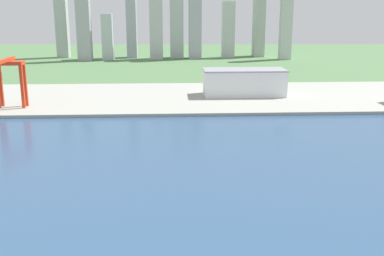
% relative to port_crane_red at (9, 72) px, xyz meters
% --- Properties ---
extents(ground_plane, '(2400.00, 2400.00, 0.00)m').
position_rel_port_crane_red_xyz_m(ground_plane, '(115.35, -147.24, -29.66)').
color(ground_plane, '#4E7448').
extents(water_bay, '(840.00, 360.00, 0.15)m').
position_rel_port_crane_red_xyz_m(water_bay, '(115.35, -207.24, -29.59)').
color(water_bay, '#2D4C70').
rests_on(water_bay, ground).
extents(industrial_pier, '(840.00, 140.00, 2.50)m').
position_rel_port_crane_red_xyz_m(industrial_pier, '(115.35, 42.76, -28.41)').
color(industrial_pier, '#9D9D93').
rests_on(industrial_pier, ground).
extents(port_crane_red, '(20.94, 44.88, 38.02)m').
position_rel_port_crane_red_xyz_m(port_crane_red, '(0.00, 0.00, 0.00)').
color(port_crane_red, red).
rests_on(port_crane_red, industrial_pier).
extents(warehouse_main, '(70.94, 30.48, 22.82)m').
position_rel_port_crane_red_xyz_m(warehouse_main, '(185.74, 43.20, -15.73)').
color(warehouse_main, white).
rests_on(warehouse_main, industrial_pier).
extents(distant_skyline, '(360.36, 72.56, 155.94)m').
position_rel_port_crane_red_xyz_m(distant_skyline, '(121.55, 377.53, 36.22)').
color(distant_skyline, '#B1B7B4').
rests_on(distant_skyline, ground).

